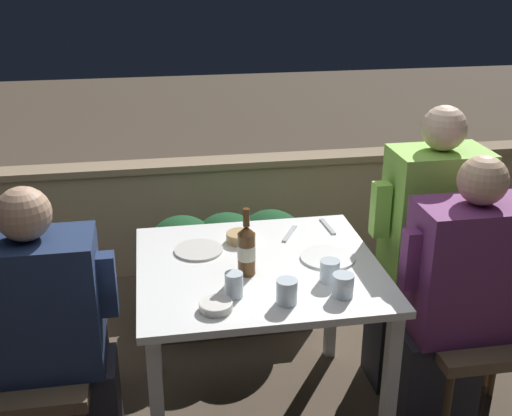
# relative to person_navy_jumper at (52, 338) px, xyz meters

# --- Properties ---
(ground_plane) EXTENTS (16.00, 16.00, 0.00)m
(ground_plane) POSITION_rel_person_navy_jumper_xyz_m (0.80, 0.15, -0.60)
(ground_plane) COLOR brown
(parapet_wall) EXTENTS (9.00, 0.18, 0.72)m
(parapet_wall) POSITION_rel_person_navy_jumper_xyz_m (0.80, 1.63, -0.23)
(parapet_wall) COLOR tan
(parapet_wall) RESTS_ON ground_plane
(dining_table) EXTENTS (0.97, 0.88, 0.75)m
(dining_table) POSITION_rel_person_navy_jumper_xyz_m (0.80, 0.15, 0.06)
(dining_table) COLOR white
(dining_table) RESTS_ON ground_plane
(planter_hedge) EXTENTS (0.87, 0.47, 0.63)m
(planter_hedge) POSITION_rel_person_navy_jumper_xyz_m (0.77, 0.94, -0.24)
(planter_hedge) COLOR brown
(planter_hedge) RESTS_ON ground_plane
(person_navy_jumper) EXTENTS (0.51, 0.26, 1.19)m
(person_navy_jumper) POSITION_rel_person_navy_jumper_xyz_m (0.00, 0.00, 0.00)
(person_navy_jumper) COLOR #282833
(person_navy_jumper) RESTS_ON ground_plane
(chair_left_far) EXTENTS (0.47, 0.47, 0.89)m
(chair_left_far) POSITION_rel_person_navy_jumper_xyz_m (-0.17, 0.31, -0.05)
(chair_left_far) COLOR brown
(chair_left_far) RESTS_ON ground_plane
(chair_right_near) EXTENTS (0.47, 0.47, 0.89)m
(chair_right_near) POSITION_rel_person_navy_jumper_xyz_m (1.78, -0.03, -0.05)
(chair_right_near) COLOR brown
(chair_right_near) RESTS_ON ground_plane
(person_purple_stripe) EXTENTS (0.51, 0.26, 1.22)m
(person_purple_stripe) POSITION_rel_person_navy_jumper_xyz_m (1.58, -0.03, 0.02)
(person_purple_stripe) COLOR #282833
(person_purple_stripe) RESTS_ON ground_plane
(chair_right_far) EXTENTS (0.47, 0.47, 0.89)m
(chair_right_far) POSITION_rel_person_navy_jumper_xyz_m (1.78, 0.31, -0.05)
(chair_right_far) COLOR brown
(chair_right_far) RESTS_ON ground_plane
(person_green_blouse) EXTENTS (0.49, 0.26, 1.33)m
(person_green_blouse) POSITION_rel_person_navy_jumper_xyz_m (1.58, 0.31, 0.08)
(person_green_blouse) COLOR #282833
(person_green_blouse) RESTS_ON ground_plane
(beer_bottle) EXTENTS (0.07, 0.07, 0.27)m
(beer_bottle) POSITION_rel_person_navy_jumper_xyz_m (0.74, 0.08, 0.26)
(beer_bottle) COLOR brown
(beer_bottle) RESTS_ON dining_table
(plate_0) EXTENTS (0.23, 0.23, 0.01)m
(plate_0) POSITION_rel_person_navy_jumper_xyz_m (1.09, 0.16, 0.16)
(plate_0) COLOR white
(plate_0) RESTS_ON dining_table
(plate_1) EXTENTS (0.20, 0.20, 0.01)m
(plate_1) POSITION_rel_person_navy_jumper_xyz_m (0.57, 0.31, 0.16)
(plate_1) COLOR silver
(plate_1) RESTS_ON dining_table
(bowl_0) EXTENTS (0.12, 0.12, 0.04)m
(bowl_0) POSITION_rel_person_navy_jumper_xyz_m (0.76, 0.37, 0.18)
(bowl_0) COLOR tan
(bowl_0) RESTS_ON dining_table
(bowl_1) EXTENTS (0.12, 0.12, 0.03)m
(bowl_1) POSITION_rel_person_navy_jumper_xyz_m (0.59, -0.16, 0.18)
(bowl_1) COLOR silver
(bowl_1) RESTS_ON dining_table
(glass_cup_0) EXTENTS (0.07, 0.07, 0.09)m
(glass_cup_0) POSITION_rel_person_navy_jumper_xyz_m (0.67, -0.08, 0.20)
(glass_cup_0) COLOR silver
(glass_cup_0) RESTS_ON dining_table
(glass_cup_1) EXTENTS (0.08, 0.08, 0.09)m
(glass_cup_1) POSITION_rel_person_navy_jumper_xyz_m (0.85, -0.16, 0.20)
(glass_cup_1) COLOR silver
(glass_cup_1) RESTS_ON dining_table
(glass_cup_2) EXTENTS (0.07, 0.07, 0.09)m
(glass_cup_2) POSITION_rel_person_navy_jumper_xyz_m (1.04, -0.03, 0.20)
(glass_cup_2) COLOR silver
(glass_cup_2) RESTS_ON dining_table
(glass_cup_3) EXTENTS (0.08, 0.08, 0.09)m
(glass_cup_3) POSITION_rel_person_navy_jumper_xyz_m (1.06, -0.14, 0.20)
(glass_cup_3) COLOR silver
(glass_cup_3) RESTS_ON dining_table
(fork_0) EXTENTS (0.10, 0.16, 0.01)m
(fork_0) POSITION_rel_person_navy_jumper_xyz_m (0.98, 0.41, 0.16)
(fork_0) COLOR silver
(fork_0) RESTS_ON dining_table
(fork_1) EXTENTS (0.03, 0.17, 0.01)m
(fork_1) POSITION_rel_person_navy_jumper_xyz_m (1.17, 0.46, 0.16)
(fork_1) COLOR silver
(fork_1) RESTS_ON dining_table
(potted_plant) EXTENTS (0.37, 0.37, 0.70)m
(potted_plant) POSITION_rel_person_navy_jumper_xyz_m (-0.27, 0.85, -0.16)
(potted_plant) COLOR #B2A899
(potted_plant) RESTS_ON ground_plane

